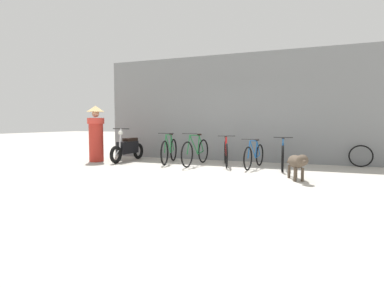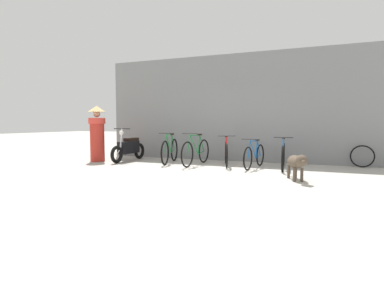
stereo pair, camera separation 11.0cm
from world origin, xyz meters
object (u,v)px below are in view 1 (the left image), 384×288
at_px(bicycle_1, 196,152).
at_px(spare_tire_left, 361,156).
at_px(bicycle_0, 169,151).
at_px(bicycle_3, 254,156).
at_px(bicycle_4, 283,156).
at_px(bicycle_2, 226,153).
at_px(motorcycle, 128,148).
at_px(person_in_robes, 96,132).
at_px(stray_dog, 297,162).

distance_m(bicycle_1, spare_tire_left, 4.48).
relative_size(bicycle_0, bicycle_3, 1.08).
distance_m(bicycle_4, spare_tire_left, 2.21).
bearing_deg(bicycle_1, bicycle_2, 107.33).
bearing_deg(motorcycle, person_in_robes, -63.27).
bearing_deg(bicycle_1, spare_tire_left, 110.13).
height_order(bicycle_0, motorcycle, motorcycle).
xyz_separation_m(bicycle_0, bicycle_2, (1.72, 0.05, -0.02)).
distance_m(bicycle_2, stray_dog, 2.50).
bearing_deg(bicycle_3, stray_dog, 47.03).
relative_size(bicycle_3, person_in_robes, 0.90).
xyz_separation_m(bicycle_2, spare_tire_left, (3.50, 0.97, -0.06)).
bearing_deg(stray_dog, spare_tire_left, 129.23).
bearing_deg(bicycle_0, bicycle_4, 81.30).
distance_m(bicycle_3, motorcycle, 3.94).
relative_size(bicycle_1, bicycle_3, 1.16).
bearing_deg(motorcycle, bicycle_3, 90.76).
xyz_separation_m(stray_dog, person_in_robes, (-5.91, 1.14, 0.53)).
height_order(bicycle_1, bicycle_2, bicycle_1).
bearing_deg(spare_tire_left, stray_dog, -121.68).
relative_size(bicycle_0, person_in_robes, 0.97).
height_order(bicycle_3, bicycle_4, bicycle_4).
height_order(bicycle_2, bicycle_3, bicycle_2).
xyz_separation_m(bicycle_0, bicycle_3, (2.52, -0.12, -0.04)).
height_order(bicycle_0, stray_dog, bicycle_0).
xyz_separation_m(bicycle_0, stray_dog, (3.62, -1.58, 0.01)).
xyz_separation_m(bicycle_3, bicycle_4, (0.72, 0.12, 0.01)).
xyz_separation_m(bicycle_2, stray_dog, (1.90, -1.62, 0.03)).
bearing_deg(person_in_robes, stray_dog, -145.90).
bearing_deg(spare_tire_left, bicycle_1, -165.20).
xyz_separation_m(bicycle_0, motorcycle, (-1.41, -0.03, 0.03)).
bearing_deg(stray_dog, bicycle_1, -136.95).
bearing_deg(bicycle_4, stray_dog, 10.41).
bearing_deg(bicycle_3, bicycle_1, -79.48).
relative_size(stray_dog, person_in_robes, 0.63).
bearing_deg(person_in_robes, motorcycle, -110.27).
relative_size(bicycle_0, bicycle_4, 0.98).
relative_size(bicycle_1, bicycle_2, 1.12).
relative_size(bicycle_1, stray_dog, 1.66).
relative_size(bicycle_2, spare_tire_left, 2.66).
distance_m(bicycle_1, bicycle_4, 2.37).
xyz_separation_m(bicycle_4, spare_tire_left, (1.97, 1.01, -0.04)).
distance_m(bicycle_0, motorcycle, 1.41).
xyz_separation_m(bicycle_0, person_in_robes, (-2.29, -0.43, 0.54)).
distance_m(person_in_robes, spare_tire_left, 7.67).
height_order(stray_dog, spare_tire_left, spare_tire_left).
relative_size(bicycle_2, bicycle_4, 0.94).
height_order(bicycle_2, bicycle_4, bicycle_2).
relative_size(bicycle_3, stray_dog, 1.43).
relative_size(bicycle_0, stray_dog, 1.55).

